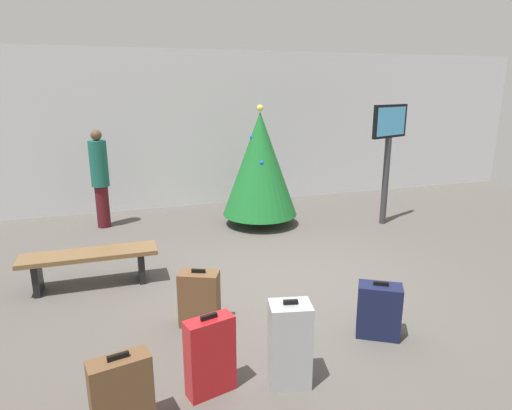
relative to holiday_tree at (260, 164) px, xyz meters
name	(u,v)px	position (x,y,z in m)	size (l,w,h in m)	color
ground_plane	(286,283)	(-0.51, -2.63, -1.18)	(16.00, 16.00, 0.00)	#514C47
back_wall	(211,129)	(-0.51, 1.88, 0.50)	(16.00, 0.20, 3.34)	silver
holiday_tree	(260,164)	(0.00, 0.00, 0.00)	(1.42, 1.42, 2.27)	#4C3319
flight_info_kiosk	(389,141)	(2.29, -0.70, 0.42)	(0.89, 0.41, 2.27)	#333338
waiting_bench	(90,260)	(-3.01, -1.91, -0.81)	(1.73, 0.44, 0.48)	brown
traveller_0	(100,177)	(-2.87, 0.75, -0.20)	(0.40, 0.40, 1.83)	#4C1419
suitcase_0	(290,344)	(-1.26, -4.58, -0.79)	(0.41, 0.34, 0.82)	#9EA0A5
suitcase_1	(210,356)	(-1.95, -4.49, -0.82)	(0.45, 0.27, 0.75)	#B2191E
suitcase_2	(199,299)	(-1.83, -3.34, -0.86)	(0.49, 0.40, 0.67)	brown
suitcase_3	(379,311)	(-0.06, -4.15, -0.88)	(0.51, 0.44, 0.62)	#141938
suitcase_4	(122,395)	(-2.69, -4.71, -0.86)	(0.49, 0.29, 0.67)	brown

